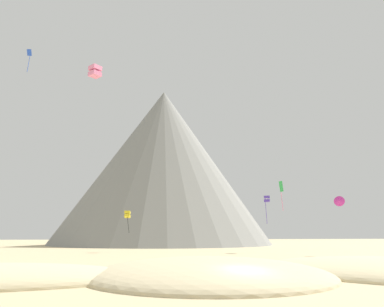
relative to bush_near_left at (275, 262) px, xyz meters
The scene contains 12 objects.
ground_plane 21.55m from the bush_near_left, 115.76° to the right, with size 400.00×400.00×0.00m, color #C6B284.
dune_foreground_left 16.46m from the bush_near_left, 129.39° to the right, with size 20.02×19.43×3.08m, color #CCBA8E.
bush_near_left is the anchor object (origin of this frame).
bush_near_right 11.91m from the bush_near_left, 161.87° to the right, with size 1.58×1.58×1.02m, color #568442.
bush_scatter_east 6.22m from the bush_near_left, 66.49° to the right, with size 1.85×1.85×1.05m, color #568442.
rock_massif 83.09m from the bush_near_left, 95.91° to the left, with size 96.55×96.55×51.16m.
kite_indigo_low 28.20m from the bush_near_left, 71.17° to the left, with size 1.33×1.33×5.23m.
kite_pink_mid 33.50m from the bush_near_left, 166.39° to the left, with size 1.88×1.88×1.47m.
kite_magenta_low 23.70m from the bush_near_left, 39.94° to the left, with size 1.78×1.58×1.76m.
kite_green_low 11.43m from the bush_near_left, 58.47° to the left, with size 0.38×0.70×4.09m.
kite_yellow_low 35.54m from the bush_near_left, 120.11° to the left, with size 1.20×1.27×4.19m.
kite_blue_high 49.16m from the bush_near_left, 154.13° to the left, with size 0.82×0.33×4.02m.
Camera 1 is at (-7.19, -23.46, 3.39)m, focal length 34.93 mm.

